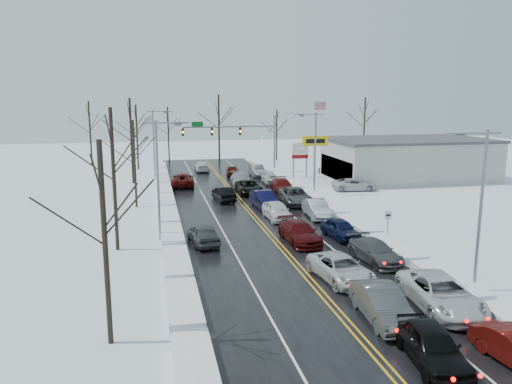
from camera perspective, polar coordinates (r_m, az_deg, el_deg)
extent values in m
plane|color=white|center=(43.60, 0.23, -3.34)|extent=(160.00, 160.00, 0.00)
cube|color=black|center=(45.50, -0.30, -2.72)|extent=(14.00, 84.00, 0.01)
cube|color=white|center=(44.63, -9.92, -3.17)|extent=(1.69, 72.00, 0.55)
cube|color=white|center=(47.58, 8.70, -2.25)|extent=(1.69, 72.00, 0.55)
cylinder|color=slate|center=(71.77, 2.14, 5.54)|extent=(0.24, 0.24, 8.00)
cylinder|color=slate|center=(70.28, -3.03, 7.46)|extent=(13.00, 0.18, 0.18)
cylinder|color=slate|center=(71.37, 1.21, 6.64)|extent=(2.33, 0.10, 2.33)
cube|color=#0C591E|center=(69.70, -6.73, 7.70)|extent=(1.60, 0.08, 0.70)
cube|color=black|center=(70.57, -1.82, 6.95)|extent=(0.32, 0.25, 1.05)
sphere|color=#3F0705|center=(70.40, -1.80, 7.19)|extent=(0.20, 0.20, 0.20)
sphere|color=orange|center=(70.42, -1.79, 6.95)|extent=(0.22, 0.22, 0.22)
sphere|color=black|center=(70.44, -1.79, 6.70)|extent=(0.20, 0.20, 0.20)
cube|color=black|center=(69.98, -5.07, 6.88)|extent=(0.32, 0.25, 1.05)
sphere|color=#3F0705|center=(69.80, -5.05, 7.12)|extent=(0.20, 0.20, 0.20)
sphere|color=orange|center=(69.82, -5.05, 6.87)|extent=(0.22, 0.22, 0.22)
sphere|color=black|center=(69.84, -5.05, 6.63)|extent=(0.20, 0.20, 0.20)
cube|color=black|center=(69.61, -8.36, 6.79)|extent=(0.32, 0.25, 1.05)
sphere|color=#3F0705|center=(69.43, -8.36, 7.03)|extent=(0.20, 0.20, 0.20)
sphere|color=orange|center=(69.45, -8.35, 6.78)|extent=(0.22, 0.22, 0.22)
sphere|color=black|center=(69.47, -8.34, 6.53)|extent=(0.20, 0.20, 0.20)
cylinder|color=slate|center=(61.02, 6.71, 3.38)|extent=(0.20, 0.20, 5.60)
cube|color=yellow|center=(60.74, 6.77, 5.81)|extent=(3.20, 0.30, 1.20)
cube|color=black|center=(60.58, 6.82, 5.80)|extent=(2.40, 0.04, 0.50)
cylinder|color=slate|center=(66.53, 4.31, 3.35)|extent=(0.16, 0.16, 4.00)
cylinder|color=slate|center=(67.06, 5.79, 3.39)|extent=(0.16, 0.16, 4.00)
cube|color=white|center=(66.53, 5.09, 5.33)|extent=(2.20, 0.22, 0.70)
cube|color=white|center=(66.61, 5.07, 4.65)|extent=(2.20, 0.22, 0.70)
cube|color=#970B0D|center=(66.69, 5.06, 4.05)|extent=(2.20, 0.22, 0.50)
cylinder|color=slate|center=(38.67, 14.80, -3.88)|extent=(0.08, 0.08, 2.20)
cube|color=white|center=(38.46, 14.87, -2.59)|extent=(0.55, 0.05, 0.70)
cube|color=black|center=(38.43, 14.89, -2.60)|extent=(0.35, 0.02, 0.15)
cylinder|color=silver|center=(75.43, 6.60, 6.50)|extent=(0.14, 0.14, 10.00)
cube|color=#A8A8A4|center=(68.33, 16.97, 3.53)|extent=(20.00, 12.00, 5.00)
cube|color=#262628|center=(64.25, 9.12, 2.62)|extent=(0.10, 11.00, 2.80)
cube|color=#3F3F42|center=(68.06, 17.10, 5.74)|extent=(20.40, 12.40, 0.30)
cylinder|color=slate|center=(29.77, 24.27, -2.17)|extent=(0.18, 0.18, 9.00)
cylinder|color=slate|center=(28.70, 23.65, 6.13)|extent=(3.20, 0.12, 0.12)
cube|color=slate|center=(28.25, 22.30, 5.86)|extent=(0.50, 0.25, 0.18)
cylinder|color=slate|center=(54.54, 6.77, 4.28)|extent=(0.18, 0.18, 9.00)
cylinder|color=slate|center=(53.96, 6.06, 8.81)|extent=(3.20, 0.12, 0.12)
cube|color=slate|center=(53.73, 5.23, 8.66)|extent=(0.50, 0.25, 0.18)
cylinder|color=slate|center=(37.82, -11.15, 1.22)|extent=(0.18, 0.18, 9.00)
cylinder|color=slate|center=(37.36, -10.15, 7.78)|extent=(3.20, 0.12, 0.12)
cube|color=slate|center=(37.41, -8.91, 7.59)|extent=(0.50, 0.25, 0.18)
cylinder|color=slate|center=(65.59, -11.59, 5.25)|extent=(0.18, 0.18, 9.00)
cylinder|color=slate|center=(65.33, -11.03, 9.03)|extent=(3.20, 0.12, 0.12)
cube|color=slate|center=(65.36, -10.32, 8.93)|extent=(0.50, 0.25, 0.18)
cylinder|color=#2D231C|center=(22.29, -16.86, -5.84)|extent=(0.24, 0.24, 9.00)
cylinder|color=#2D231C|center=(35.85, -15.92, 1.29)|extent=(0.27, 0.27, 10.00)
cylinder|color=#2D231C|center=(49.74, -13.69, 3.12)|extent=(0.23, 0.23, 8.50)
cylinder|color=#2D231C|center=(63.57, -14.05, 5.65)|extent=(0.28, 0.28, 10.50)
cylinder|color=#2D231C|center=(75.55, -13.44, 6.09)|extent=(0.25, 0.25, 9.50)
cylinder|color=#2D231C|center=(82.00, -18.42, 6.37)|extent=(0.27, 0.27, 10.00)
cylinder|color=#2D231C|center=(82.58, -9.98, 6.44)|extent=(0.24, 0.24, 9.00)
cylinder|color=#2D231C|center=(81.21, -4.25, 7.21)|extent=(0.29, 0.29, 11.00)
cylinder|color=#2D231C|center=(84.68, 2.38, 6.53)|extent=(0.23, 0.23, 8.50)
cylinder|color=#2D231C|center=(90.38, 12.26, 7.21)|extent=(0.28, 0.28, 10.50)
imported|color=black|center=(22.71, 19.30, -17.98)|extent=(2.50, 4.92, 1.60)
imported|color=#434649|center=(25.83, 14.16, -14.01)|extent=(2.04, 5.11, 1.65)
imported|color=silver|center=(30.39, 9.67, -9.94)|extent=(3.08, 5.58, 1.48)
imported|color=#44090B|center=(37.52, 4.99, -5.75)|extent=(2.40, 5.40, 1.54)
imported|color=white|center=(44.16, 2.41, -3.16)|extent=(2.04, 4.74, 1.59)
imported|color=black|center=(48.47, 0.97, -1.87)|extent=(2.08, 5.22, 1.69)
imported|color=black|center=(55.60, -0.80, -0.21)|extent=(2.51, 5.43, 1.51)
imported|color=#9A9DA2|center=(60.71, -1.82, 0.74)|extent=(2.53, 5.44, 1.54)
imported|color=#4A0E09|center=(67.93, -2.69, 1.82)|extent=(2.15, 4.26, 1.39)
imported|color=silver|center=(27.95, 20.25, -12.40)|extent=(3.23, 6.17, 1.66)
imported|color=#424548|center=(34.08, 13.41, -7.76)|extent=(2.50, 5.07, 1.42)
imported|color=black|center=(38.98, 9.61, -5.23)|extent=(2.24, 4.54, 1.49)
imported|color=#989A9F|center=(45.22, 6.94, -2.90)|extent=(1.94, 4.88, 1.58)
imported|color=#414346|center=(50.54, 4.49, -1.37)|extent=(3.17, 6.08, 1.64)
imported|color=#4E0B0A|center=(56.20, 3.01, -0.10)|extent=(2.51, 5.47, 1.55)
imported|color=silver|center=(61.92, 1.59, 0.94)|extent=(2.07, 4.54, 1.51)
imported|color=#434548|center=(67.54, 0.12, 1.78)|extent=(1.71, 4.72, 1.55)
imported|color=black|center=(51.93, -3.71, -1.03)|extent=(2.06, 4.72, 1.51)
imported|color=#520E0A|center=(60.76, -8.39, 0.63)|extent=(3.08, 6.00, 1.62)
imported|color=silver|center=(72.76, -6.23, 2.38)|extent=(2.05, 4.93, 1.43)
imported|color=#444649|center=(37.18, -6.01, -5.93)|extent=(2.28, 4.70, 1.55)
imported|color=silver|center=(58.65, 11.16, 0.17)|extent=(5.31, 2.89, 1.41)
imported|color=black|center=(64.82, 11.60, 1.17)|extent=(2.23, 5.38, 1.56)
imported|color=black|center=(69.15, 8.52, 1.88)|extent=(2.32, 5.08, 1.69)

